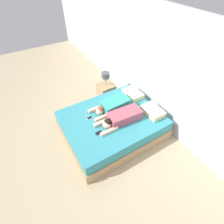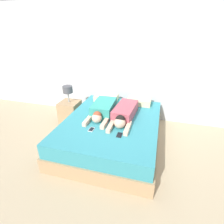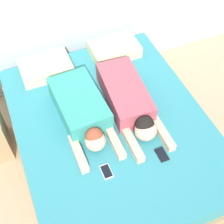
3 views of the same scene
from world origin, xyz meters
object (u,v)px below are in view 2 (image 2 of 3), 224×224
pillow_head_left (106,98)px  cell_phone_right (119,135)px  person_right (124,113)px  pillow_head_right (139,101)px  bed (112,131)px  person_left (103,109)px  cell_phone_left (91,129)px  nightstand (70,111)px

pillow_head_left → cell_phone_right: size_ratio=3.77×
person_right → cell_phone_right: bearing=-85.0°
pillow_head_right → cell_phone_right: 1.33m
pillow_head_right → person_right: person_right is taller
bed → person_left: bearing=147.4°
pillow_head_right → cell_phone_left: 1.43m
cell_phone_left → cell_phone_right: (0.49, -0.03, 0.00)m
pillow_head_left → cell_phone_left: bearing=-83.5°
pillow_head_right → nightstand: (-1.54, -0.34, -0.28)m
pillow_head_right → pillow_head_left: bearing=180.0°
pillow_head_left → cell_phone_right: pillow_head_left is taller
bed → person_left: (-0.23, 0.15, 0.37)m
cell_phone_right → bed: bearing=118.4°
cell_phone_left → nightstand: bearing=134.2°
bed → person_left: person_left is taller
person_right → cell_phone_left: person_right is taller
cell_phone_left → cell_phone_right: 0.49m
person_left → nightstand: (-0.93, 0.36, -0.33)m
pillow_head_right → person_left: (-0.61, -0.71, 0.04)m
bed → pillow_head_left: size_ratio=4.25×
bed → nightstand: bearing=156.3°
bed → cell_phone_right: 0.60m
bed → pillow_head_right: pillow_head_right is taller
pillow_head_left → person_left: (0.15, -0.71, 0.04)m
bed → pillow_head_right: (0.38, 0.85, 0.33)m
person_left → nightstand: bearing=158.7°
bed → cell_phone_left: (-0.23, -0.44, 0.27)m
person_right → cell_phone_right: 0.58m
person_right → nightstand: 1.46m
cell_phone_right → nightstand: nightstand is taller
person_right → nightstand: bearing=163.0°
cell_phone_left → nightstand: (-0.93, 0.95, -0.23)m
cell_phone_left → person_right: bearing=50.6°
pillow_head_left → person_right: 0.96m
pillow_head_right → person_right: size_ratio=0.49×
person_right → bed: bearing=-156.2°
bed → cell_phone_left: size_ratio=16.04×
person_right → nightstand: size_ratio=1.16×
person_left → pillow_head_left: bearing=102.1°
bed → person_left: size_ratio=2.28×
pillow_head_right → cell_phone_right: pillow_head_right is taller
pillow_head_left → nightstand: 0.90m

